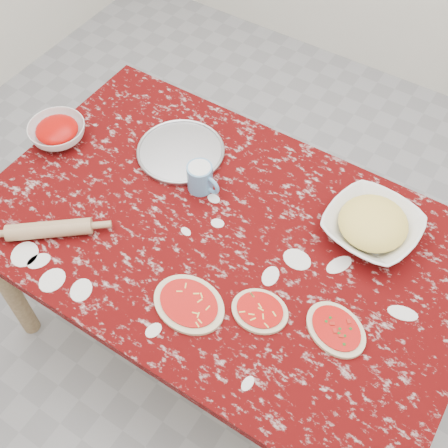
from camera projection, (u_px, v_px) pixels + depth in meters
ground at (224, 334)px, 2.43m from camera, size 4.00×4.00×0.00m
worktable at (224, 247)px, 1.89m from camera, size 1.60×1.00×0.75m
pizza_tray at (181, 152)px, 2.03m from camera, size 0.39×0.39×0.01m
sauce_bowl at (58, 132)px, 2.05m from camera, size 0.23×0.23×0.06m
cheese_bowl at (372, 227)px, 1.79m from camera, size 0.33×0.33×0.07m
flour_mug at (201, 178)px, 1.89m from camera, size 0.13×0.09×0.10m
pizza_left at (189, 304)px, 1.66m from camera, size 0.24×0.20×0.02m
pizza_mid at (260, 311)px, 1.65m from camera, size 0.19×0.16×0.02m
pizza_right at (336, 329)px, 1.61m from camera, size 0.23×0.20×0.02m
rolling_pin at (49, 229)px, 1.80m from camera, size 0.24×0.21×0.05m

